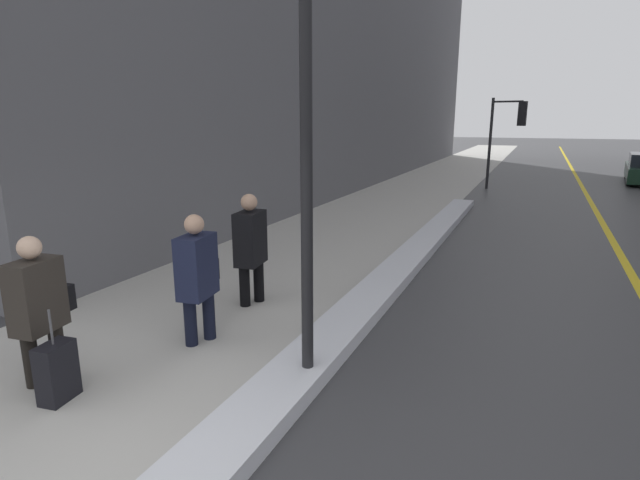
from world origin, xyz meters
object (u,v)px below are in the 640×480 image
(pedestrian_in_glasses, at_px, (198,273))
(rolling_suitcase, at_px, (57,372))
(pedestrian_nearside, at_px, (38,304))
(lamp_post, at_px, (306,92))
(traffic_light_near, at_px, (510,124))
(pedestrian_trailing, at_px, (250,244))

(pedestrian_in_glasses, xyz_separation_m, rolling_suitcase, (-0.46, -1.65, -0.59))
(pedestrian_nearside, xyz_separation_m, pedestrian_in_glasses, (0.88, 1.44, 0.02))
(pedestrian_nearside, bearing_deg, rolling_suitcase, 56.14)
(lamp_post, relative_size, traffic_light_near, 1.40)
(pedestrian_in_glasses, bearing_deg, rolling_suitcase, -22.87)
(lamp_post, height_order, pedestrian_trailing, lamp_post)
(pedestrian_nearside, height_order, rolling_suitcase, pedestrian_nearside)
(rolling_suitcase, bearing_deg, traffic_light_near, 163.23)
(pedestrian_nearside, height_order, pedestrian_trailing, pedestrian_trailing)
(pedestrian_trailing, xyz_separation_m, rolling_suitcase, (-0.35, -3.04, -0.62))
(traffic_light_near, bearing_deg, pedestrian_in_glasses, -91.64)
(lamp_post, xyz_separation_m, pedestrian_nearside, (-2.50, -1.09, -2.05))
(pedestrian_in_glasses, xyz_separation_m, pedestrian_trailing, (-0.11, 1.39, 0.03))
(pedestrian_in_glasses, relative_size, rolling_suitcase, 1.70)
(lamp_post, relative_size, pedestrian_nearside, 3.10)
(rolling_suitcase, bearing_deg, pedestrian_nearside, -123.86)
(lamp_post, bearing_deg, pedestrian_trailing, 134.82)
(traffic_light_near, xyz_separation_m, pedestrian_nearside, (-3.35, -17.62, -1.65))
(pedestrian_nearside, distance_m, pedestrian_trailing, 2.93)
(pedestrian_nearside, xyz_separation_m, pedestrian_trailing, (0.77, 2.83, 0.05))
(lamp_post, bearing_deg, pedestrian_nearside, -156.43)
(traffic_light_near, distance_m, pedestrian_nearside, 18.01)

